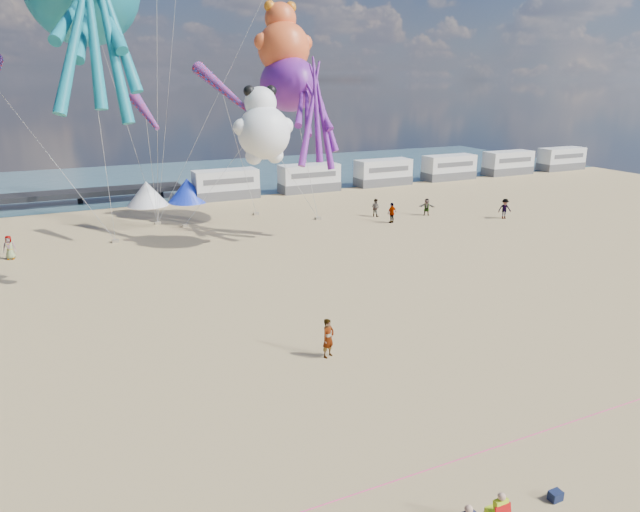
{
  "coord_description": "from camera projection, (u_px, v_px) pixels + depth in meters",
  "views": [
    {
      "loc": [
        -9.96,
        -17.39,
        11.85
      ],
      "look_at": [
        0.95,
        6.0,
        3.88
      ],
      "focal_mm": 32.0,
      "sensor_mm": 36.0,
      "label": 1
    }
  ],
  "objects": [
    {
      "name": "ground",
      "position": [
        362.0,
        393.0,
        22.58
      ],
      "size": [
        120.0,
        120.0,
        0.0
      ],
      "primitive_type": "plane",
      "color": "tan",
      "rests_on": "ground"
    },
    {
      "name": "water",
      "position": [
        145.0,
        181.0,
        70.19
      ],
      "size": [
        120.0,
        120.0,
        0.0
      ],
      "primitive_type": "plane",
      "color": "#355866",
      "rests_on": "ground"
    },
    {
      "name": "motorhome_0",
      "position": [
        226.0,
        184.0,
        59.19
      ],
      "size": [
        6.6,
        2.5,
        3.0
      ],
      "primitive_type": "cube",
      "color": "silver",
      "rests_on": "ground"
    },
    {
      "name": "motorhome_1",
      "position": [
        309.0,
        178.0,
        63.03
      ],
      "size": [
        6.6,
        2.5,
        3.0
      ],
      "primitive_type": "cube",
      "color": "silver",
      "rests_on": "ground"
    },
    {
      "name": "motorhome_2",
      "position": [
        383.0,
        172.0,
        66.87
      ],
      "size": [
        6.6,
        2.5,
        3.0
      ],
      "primitive_type": "cube",
      "color": "silver",
      "rests_on": "ground"
    },
    {
      "name": "motorhome_3",
      "position": [
        449.0,
        167.0,
        70.7
      ],
      "size": [
        6.6,
        2.5,
        3.0
      ],
      "primitive_type": "cube",
      "color": "silver",
      "rests_on": "ground"
    },
    {
      "name": "motorhome_4",
      "position": [
        508.0,
        163.0,
        74.54
      ],
      "size": [
        6.6,
        2.5,
        3.0
      ],
      "primitive_type": "cube",
      "color": "silver",
      "rests_on": "ground"
    },
    {
      "name": "motorhome_5",
      "position": [
        561.0,
        159.0,
        78.38
      ],
      "size": [
        6.6,
        2.5,
        3.0
      ],
      "primitive_type": "cube",
      "color": "silver",
      "rests_on": "ground"
    },
    {
      "name": "tent_white",
      "position": [
        147.0,
        193.0,
        56.05
      ],
      "size": [
        4.0,
        4.0,
        2.4
      ],
      "primitive_type": "cone",
      "color": "white",
      "rests_on": "ground"
    },
    {
      "name": "tent_blue",
      "position": [
        188.0,
        190.0,
        57.66
      ],
      "size": [
        4.0,
        4.0,
        2.4
      ],
      "primitive_type": "cone",
      "color": "#1933CC",
      "rests_on": "ground"
    },
    {
      "name": "cooler_navy",
      "position": [
        556.0,
        496.0,
        16.77
      ],
      "size": [
        0.38,
        0.28,
        0.3
      ],
      "primitive_type": "cube",
      "color": "#131C3C",
      "rests_on": "ground"
    },
    {
      "name": "rope_line",
      "position": [
        438.0,
        466.0,
        18.24
      ],
      "size": [
        34.0,
        0.03,
        0.03
      ],
      "primitive_type": "cylinder",
      "rotation": [
        0.0,
        1.57,
        0.0
      ],
      "color": "#F2338C",
      "rests_on": "ground"
    },
    {
      "name": "standing_person",
      "position": [
        328.0,
        338.0,
        25.28
      ],
      "size": [
        0.77,
        0.65,
        1.81
      ],
      "primitive_type": "imported",
      "rotation": [
        0.0,
        0.0,
        0.39
      ],
      "color": "tan",
      "rests_on": "ground"
    },
    {
      "name": "beachgoer_0",
      "position": [
        9.0,
        247.0,
        39.21
      ],
      "size": [
        0.66,
        0.48,
        1.67
      ],
      "primitive_type": "imported",
      "rotation": [
        0.0,
        0.0,
        6.14
      ],
      "color": "#7F6659",
      "rests_on": "ground"
    },
    {
      "name": "beachgoer_1",
      "position": [
        375.0,
        208.0,
        51.61
      ],
      "size": [
        0.84,
        0.94,
        1.62
      ],
      "primitive_type": "imported",
      "rotation": [
        0.0,
        0.0,
        2.1
      ],
      "color": "#7F6659",
      "rests_on": "ground"
    },
    {
      "name": "beachgoer_2",
      "position": [
        505.0,
        209.0,
        50.75
      ],
      "size": [
        1.06,
        0.96,
        1.8
      ],
      "primitive_type": "imported",
      "rotation": [
        0.0,
        0.0,
        5.9
      ],
      "color": "#7F6659",
      "rests_on": "ground"
    },
    {
      "name": "beachgoer_3",
      "position": [
        392.0,
        213.0,
        49.24
      ],
      "size": [
        1.28,
        0.95,
        1.77
      ],
      "primitive_type": "imported",
      "rotation": [
        0.0,
        0.0,
        3.42
      ],
      "color": "#7F6659",
      "rests_on": "ground"
    },
    {
      "name": "beachgoer_4",
      "position": [
        427.0,
        207.0,
        52.02
      ],
      "size": [
        0.97,
        0.81,
        1.55
      ],
      "primitive_type": "imported",
      "rotation": [
        0.0,
        0.0,
        5.71
      ],
      "color": "#7F6659",
      "rests_on": "ground"
    },
    {
      "name": "sandbag_a",
      "position": [
        115.0,
        241.0,
        43.47
      ],
      "size": [
        0.5,
        0.35,
        0.22
      ],
      "primitive_type": "cube",
      "color": "gray",
      "rests_on": "ground"
    },
    {
      "name": "sandbag_b",
      "position": [
        185.0,
        225.0,
        48.13
      ],
      "size": [
        0.5,
        0.35,
        0.22
      ],
      "primitive_type": "cube",
      "color": "gray",
      "rests_on": "ground"
    },
    {
      "name": "sandbag_c",
      "position": [
        318.0,
        218.0,
        50.61
      ],
      "size": [
        0.5,
        0.35,
        0.22
      ],
      "primitive_type": "cube",
      "color": "gray",
      "rests_on": "ground"
    },
    {
      "name": "sandbag_d",
      "position": [
        256.0,
        214.0,
        52.36
      ],
      "size": [
        0.5,
        0.35,
        0.22
      ],
      "primitive_type": "cube",
      "color": "gray",
      "rests_on": "ground"
    },
    {
      "name": "sandbag_e",
      "position": [
        158.0,
        223.0,
        48.97
      ],
      "size": [
        0.5,
        0.35,
        0.22
      ],
      "primitive_type": "cube",
      "color": "gray",
      "rests_on": "ground"
    },
    {
      "name": "kite_octopus_purple",
      "position": [
        289.0,
        84.0,
        46.57
      ],
      "size": [
        5.08,
        9.88,
        10.85
      ],
      "primitive_type": null,
      "rotation": [
        0.0,
        0.0,
        -0.11
      ],
      "color": "#722094"
    },
    {
      "name": "kite_panda",
      "position": [
        264.0,
        133.0,
        40.07
      ],
      "size": [
        5.7,
        5.54,
        6.41
      ],
      "primitive_type": null,
      "rotation": [
        0.0,
        0.0,
        0.34
      ],
      "color": "white"
    },
    {
      "name": "kite_teddy_orange",
      "position": [
        284.0,
        48.0,
        46.27
      ],
      "size": [
        6.51,
        6.33,
        7.25
      ],
      "primitive_type": null,
      "rotation": [
        0.0,
        0.0,
        -0.36
      ],
      "color": "#F25C29"
    },
    {
      "name": "windsock_mid",
      "position": [
        221.0,
        88.0,
        41.7
      ],
      "size": [
        2.98,
        6.71,
        6.72
      ],
      "primitive_type": null,
      "rotation": [
        0.0,
        0.0,
        0.31
      ],
      "color": "red"
    },
    {
      "name": "windsock_right",
      "position": [
        145.0,
        112.0,
        41.49
      ],
      "size": [
        1.9,
        4.49,
        4.4
      ],
      "primitive_type": null,
      "rotation": [
        0.0,
        0.0,
        0.23
      ],
      "color": "red"
    }
  ]
}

